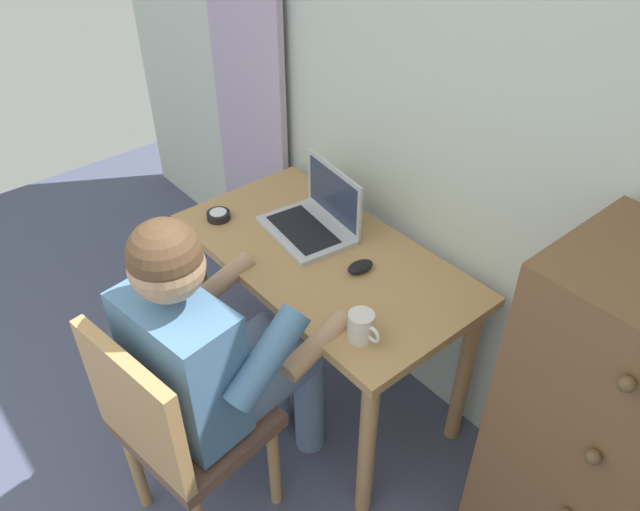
# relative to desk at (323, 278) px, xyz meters

# --- Properties ---
(wall_back) EXTENTS (4.80, 0.05, 2.50)m
(wall_back) POSITION_rel_desk_xyz_m (0.37, 0.37, 0.64)
(wall_back) COLOR silver
(wall_back) RESTS_ON ground_plane
(curtain_panel) EXTENTS (0.51, 0.03, 2.13)m
(curtain_panel) POSITION_rel_desk_xyz_m (-0.87, 0.30, 0.45)
(curtain_panel) COLOR #B29EBC
(curtain_panel) RESTS_ON ground_plane
(desk) EXTENTS (1.13, 0.60, 0.73)m
(desk) POSITION_rel_desk_xyz_m (0.00, 0.00, 0.00)
(desk) COLOR tan
(desk) RESTS_ON ground_plane
(dresser) EXTENTS (0.58, 0.46, 1.23)m
(dresser) POSITION_rel_desk_xyz_m (1.09, 0.09, 0.01)
(dresser) COLOR brown
(dresser) RESTS_ON ground_plane
(chair) EXTENTS (0.47, 0.45, 0.90)m
(chair) POSITION_rel_desk_xyz_m (0.15, -0.71, -0.10)
(chair) COLOR brown
(chair) RESTS_ON ground_plane
(person_seated) EXTENTS (0.58, 0.62, 1.22)m
(person_seated) POSITION_rel_desk_xyz_m (0.13, -0.53, 0.08)
(person_seated) COLOR #6B84AD
(person_seated) RESTS_ON ground_plane
(laptop) EXTENTS (0.37, 0.29, 0.24)m
(laptop) POSITION_rel_desk_xyz_m (-0.13, 0.07, 0.17)
(laptop) COLOR #B7BABF
(laptop) RESTS_ON desk
(computer_mouse) EXTENTS (0.07, 0.10, 0.03)m
(computer_mouse) POSITION_rel_desk_xyz_m (0.15, 0.04, 0.13)
(computer_mouse) COLOR black
(computer_mouse) RESTS_ON desk
(desk_clock) EXTENTS (0.09, 0.09, 0.03)m
(desk_clock) POSITION_rel_desk_xyz_m (-0.43, -0.17, 0.13)
(desk_clock) COLOR black
(desk_clock) RESTS_ON desk
(coffee_mug) EXTENTS (0.12, 0.08, 0.09)m
(coffee_mug) POSITION_rel_desk_xyz_m (0.39, -0.18, 0.16)
(coffee_mug) COLOR silver
(coffee_mug) RESTS_ON desk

